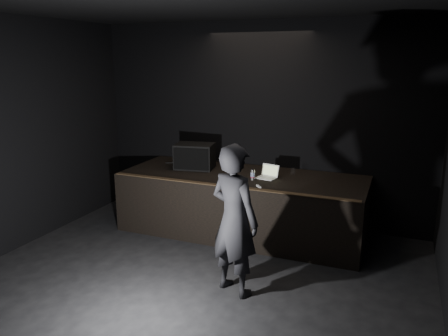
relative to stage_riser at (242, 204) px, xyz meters
name	(u,v)px	position (x,y,z in m)	size (l,w,h in m)	color
ground	(160,316)	(0.00, -2.73, -0.50)	(7.00, 7.00, 0.00)	black
room_walls	(153,143)	(0.00, -2.73, 1.52)	(6.10, 7.10, 3.52)	black
stage_riser	(242,204)	(0.00, 0.00, 0.00)	(4.00, 1.50, 1.00)	black
riser_lip	(226,186)	(0.00, -0.71, 0.51)	(3.92, 0.10, 0.01)	brown
stage_monitor	(195,156)	(-0.92, 0.10, 0.72)	(0.72, 0.58, 0.43)	black
cable	(193,162)	(-1.14, 0.48, 0.51)	(0.02, 0.02, 1.02)	black
laptop	(268,174)	(0.44, -0.01, 0.55)	(0.35, 0.32, 0.21)	white
beer_can	(253,175)	(0.25, -0.22, 0.58)	(0.07, 0.07, 0.16)	silver
plastic_cup	(293,171)	(0.76, 0.36, 0.55)	(0.08, 0.08, 0.10)	white
wii_remote	(259,186)	(0.47, -0.58, 0.51)	(0.03, 0.14, 0.03)	silver
person	(234,220)	(0.58, -1.87, 0.45)	(0.70, 0.46, 1.91)	black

